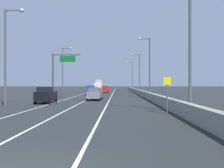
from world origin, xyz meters
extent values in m
plane|color=#26282B|center=(0.00, 64.00, 0.00)|extent=(320.00, 320.00, 0.00)
cube|color=silver|center=(-5.50, 55.00, 0.00)|extent=(0.16, 130.00, 0.00)
cube|color=silver|center=(-2.00, 55.00, 0.00)|extent=(0.16, 130.00, 0.00)
cube|color=silver|center=(1.50, 55.00, 0.00)|extent=(0.16, 130.00, 0.00)
cube|color=gray|center=(7.71, 40.00, 0.55)|extent=(0.60, 120.00, 1.10)
cylinder|color=#47474C|center=(-8.00, 32.49, 3.75)|extent=(0.36, 0.36, 7.50)
cube|color=#47474C|center=(-5.75, 32.49, 7.30)|extent=(4.50, 0.20, 0.20)
cube|color=#0C5923|center=(-5.53, 32.37, 6.60)|extent=(2.60, 0.10, 1.00)
cylinder|color=#4C4C51|center=(6.81, 12.87, 1.20)|extent=(0.10, 0.10, 2.40)
cube|color=yellow|center=(6.81, 12.83, 2.70)|extent=(0.60, 0.04, 0.60)
cylinder|color=#4C4C51|center=(8.51, 12.32, 5.21)|extent=(0.24, 0.24, 10.42)
cylinder|color=#4C4C51|center=(8.32, 34.63, 5.21)|extent=(0.24, 0.24, 10.42)
cube|color=#4C4C51|center=(7.42, 34.63, 10.27)|extent=(1.80, 0.12, 0.12)
sphere|color=beige|center=(6.52, 34.63, 10.27)|extent=(0.44, 0.44, 0.44)
cylinder|color=#4C4C51|center=(8.61, 56.94, 5.21)|extent=(0.24, 0.24, 10.42)
cube|color=#4C4C51|center=(7.71, 56.94, 10.27)|extent=(1.80, 0.12, 0.12)
sphere|color=beige|center=(6.81, 56.94, 10.27)|extent=(0.44, 0.44, 0.44)
cylinder|color=#4C4C51|center=(8.13, 79.24, 5.21)|extent=(0.24, 0.24, 10.42)
cube|color=#4C4C51|center=(7.23, 79.24, 10.27)|extent=(1.80, 0.12, 0.12)
sphere|color=beige|center=(6.33, 79.24, 10.27)|extent=(0.44, 0.44, 0.44)
cylinder|color=#4C4C51|center=(-9.21, 18.32, 5.21)|extent=(0.24, 0.24, 10.42)
cube|color=#4C4C51|center=(-8.31, 18.32, 10.27)|extent=(1.80, 0.12, 0.12)
sphere|color=beige|center=(-7.41, 18.32, 10.27)|extent=(0.44, 0.44, 0.44)
cylinder|color=#4C4C51|center=(-9.34, 45.09, 5.21)|extent=(0.24, 0.24, 10.42)
cube|color=#4C4C51|center=(-8.44, 45.09, 10.27)|extent=(1.80, 0.12, 0.12)
sphere|color=beige|center=(-7.54, 45.09, 10.27)|extent=(0.44, 0.44, 0.44)
cube|color=#1E389E|center=(-3.26, 46.33, 0.90)|extent=(1.77, 4.75, 1.13)
cube|color=navy|center=(-3.26, 45.86, 1.77)|extent=(1.54, 2.14, 0.60)
cylinder|color=black|center=(-4.06, 48.24, 0.34)|extent=(0.23, 0.68, 0.68)
cylinder|color=black|center=(-2.50, 48.25, 0.34)|extent=(0.23, 0.68, 0.68)
cylinder|color=black|center=(-4.02, 44.41, 0.34)|extent=(0.23, 0.68, 0.68)
cylinder|color=black|center=(-2.46, 44.42, 0.34)|extent=(0.23, 0.68, 0.68)
cube|color=slate|center=(-0.66, 29.22, 0.83)|extent=(2.03, 4.75, 0.97)
cube|color=#4D505A|center=(-0.67, 28.75, 1.61)|extent=(1.73, 2.16, 0.60)
cylinder|color=black|center=(-1.47, 31.14, 0.34)|extent=(0.24, 0.69, 0.68)
cylinder|color=black|center=(0.26, 31.09, 0.34)|extent=(0.24, 0.69, 0.68)
cylinder|color=black|center=(-1.58, 27.34, 0.34)|extent=(0.24, 0.69, 0.68)
cylinder|color=black|center=(0.16, 27.29, 0.34)|extent=(0.24, 0.69, 0.68)
cube|color=black|center=(-6.29, 23.16, 0.92)|extent=(1.83, 4.15, 1.16)
cube|color=black|center=(-6.29, 22.75, 1.80)|extent=(1.60, 1.87, 0.60)
cylinder|color=black|center=(-7.12, 24.78, 0.34)|extent=(0.22, 0.68, 0.68)
cylinder|color=black|center=(-5.47, 24.79, 0.34)|extent=(0.22, 0.68, 0.68)
cylinder|color=black|center=(-7.10, 21.54, 0.34)|extent=(0.22, 0.68, 0.68)
cylinder|color=black|center=(-5.45, 21.55, 0.34)|extent=(0.22, 0.68, 0.68)
cube|color=red|center=(-0.74, 59.20, 0.83)|extent=(1.90, 4.53, 0.97)
cube|color=maroon|center=(-0.73, 58.75, 1.61)|extent=(1.65, 2.05, 0.60)
cylinder|color=black|center=(-1.60, 60.99, 0.34)|extent=(0.23, 0.68, 0.68)
cylinder|color=black|center=(0.08, 61.01, 0.34)|extent=(0.23, 0.68, 0.68)
cylinder|color=black|center=(-1.55, 57.38, 0.34)|extent=(0.23, 0.68, 0.68)
cylinder|color=black|center=(0.13, 57.40, 0.34)|extent=(0.23, 0.68, 0.68)
cube|color=#B7B7BC|center=(-3.73, 58.91, 0.83)|extent=(1.95, 4.44, 0.97)
cube|color=gray|center=(-3.73, 58.47, 1.61)|extent=(1.68, 2.01, 0.60)
cylinder|color=black|center=(-4.62, 60.65, 0.34)|extent=(0.23, 0.68, 0.68)
cylinder|color=black|center=(-2.91, 60.68, 0.34)|extent=(0.23, 0.68, 0.68)
cylinder|color=black|center=(-4.56, 57.15, 0.34)|extent=(0.23, 0.68, 0.68)
cylinder|color=black|center=(-2.85, 57.18, 0.34)|extent=(0.23, 0.68, 0.68)
cube|color=silver|center=(-3.64, 72.37, 1.66)|extent=(2.53, 8.90, 2.32)
cube|color=gray|center=(-3.67, 74.32, 3.37)|extent=(2.14, 1.98, 1.10)
cylinder|color=black|center=(-4.82, 76.09, 0.50)|extent=(0.23, 1.00, 1.00)
cylinder|color=black|center=(-2.58, 76.12, 0.50)|extent=(0.23, 1.00, 1.00)
cylinder|color=black|center=(-4.71, 68.62, 0.50)|extent=(0.23, 1.00, 1.00)
cylinder|color=black|center=(-2.47, 68.65, 0.50)|extent=(0.23, 1.00, 1.00)
camera|label=1|loc=(2.78, -6.57, 2.46)|focal=37.99mm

